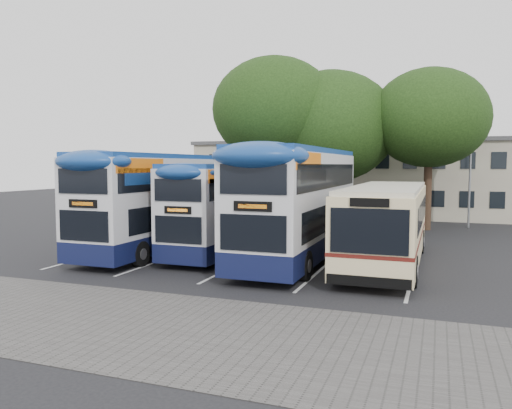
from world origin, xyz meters
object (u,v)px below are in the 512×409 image
object	(u,v)px
tree_left	(274,110)
bus_single	(387,220)
bus_dd_right	(300,199)
tree_right	(430,118)
tree_mid	(330,127)
lamp_post	(471,151)
bus_dd_mid	(230,204)
bus_dd_left	(161,198)

from	to	relation	value
tree_left	bus_single	world-z (taller)	tree_left
tree_left	bus_dd_right	world-z (taller)	tree_left
tree_right	tree_mid	bearing A→B (deg)	-179.59
lamp_post	tree_left	xyz separation A→B (m)	(-12.39, -3.88, 2.75)
tree_right	bus_dd_mid	xyz separation A→B (m)	(-8.75, -11.73, -4.82)
lamp_post	tree_right	xyz separation A→B (m)	(-2.59, -2.16, 2.06)
tree_right	bus_dd_mid	bearing A→B (deg)	-126.72
bus_dd_mid	bus_dd_right	world-z (taller)	bus_dd_right
tree_left	bus_single	bearing A→B (deg)	-51.36
tree_left	tree_right	world-z (taller)	tree_left
tree_right	bus_dd_right	distance (m)	14.29
lamp_post	bus_dd_left	size ratio (longest dim) A/B	0.80
bus_dd_left	tree_left	bearing A→B (deg)	78.71
bus_dd_mid	lamp_post	bearing A→B (deg)	50.78
lamp_post	tree_left	size ratio (longest dim) A/B	0.80
tree_right	bus_dd_mid	world-z (taller)	tree_right
bus_dd_left	tree_mid	bearing A→B (deg)	65.86
lamp_post	tree_right	size ratio (longest dim) A/B	0.88
bus_dd_right	bus_single	size ratio (longest dim) A/B	1.05
tree_mid	bus_single	world-z (taller)	tree_mid
tree_left	tree_mid	xyz separation A→B (m)	(3.47, 1.68, -1.08)
tree_left	bus_dd_left	distance (m)	12.33
lamp_post	bus_dd_mid	bearing A→B (deg)	-129.22
tree_mid	bus_single	size ratio (longest dim) A/B	0.94
lamp_post	bus_dd_left	bearing A→B (deg)	-134.52
lamp_post	tree_right	bearing A→B (deg)	-140.12
tree_right	bus_dd_left	world-z (taller)	tree_right
tree_left	bus_single	distance (m)	14.81
tree_left	tree_right	distance (m)	9.98
bus_dd_left	bus_single	world-z (taller)	bus_dd_left
bus_single	tree_mid	bearing A→B (deg)	112.17
tree_mid	bus_single	distance (m)	14.12
lamp_post	bus_single	world-z (taller)	lamp_post
lamp_post	tree_mid	bearing A→B (deg)	-166.09
bus_dd_right	tree_right	bearing A→B (deg)	68.22
bus_dd_left	bus_dd_right	world-z (taller)	bus_dd_right
tree_left	tree_mid	size ratio (longest dim) A/B	1.08
tree_left	bus_dd_mid	xyz separation A→B (m)	(1.05, -10.01, -5.50)
tree_mid	bus_dd_right	bearing A→B (deg)	-84.09
tree_right	bus_dd_right	world-z (taller)	tree_right
bus_single	lamp_post	bearing A→B (deg)	74.84
lamp_post	tree_mid	world-z (taller)	tree_mid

